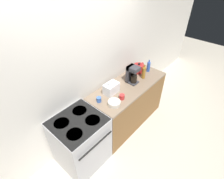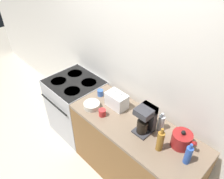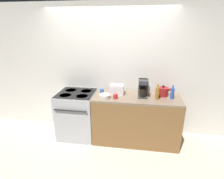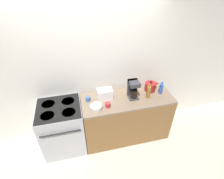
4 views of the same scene
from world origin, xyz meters
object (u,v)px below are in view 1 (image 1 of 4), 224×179
coffee_maker (132,74)px  bottle_amber (144,73)px  toaster (111,88)px  cup_red (122,97)px  bottle_clear (129,73)px  bowl (114,103)px  stove (81,141)px  kettle (139,68)px  cup_blue (99,100)px  bottle_blue (148,67)px

coffee_maker → bottle_amber: (0.25, -0.09, -0.05)m
toaster → cup_red: toaster is taller
bottle_clear → toaster: bearing=-172.7°
toaster → bowl: 0.30m
toaster → cup_red: bearing=-90.3°
toaster → stove: bearing=-175.5°
coffee_maker → cup_red: bearing=-160.8°
kettle → bowl: 1.08m
bottle_amber → bowl: bottle_amber is taller
kettle → cup_blue: 1.15m
kettle → coffee_maker: coffee_maker is taller
toaster → bottle_amber: size_ratio=0.92×
kettle → cup_red: bearing=-162.5°
bowl → coffee_maker: bearing=14.0°
cup_red → cup_blue: 0.37m
bottle_amber → bottle_clear: bearing=123.3°
bottle_blue → cup_blue: 1.30m
toaster → coffee_maker: bearing=-7.3°
bottle_amber → bottle_blue: bearing=12.7°
toaster → coffee_maker: (0.48, -0.06, 0.08)m
toaster → cup_red: 0.24m
coffee_maker → bottle_clear: coffee_maker is taller
cup_red → cup_blue: (-0.29, 0.23, 0.00)m
toaster → cup_blue: 0.30m
kettle → bottle_clear: size_ratio=1.12×
cup_blue → bowl: 0.25m
bottle_blue → stove: bearing=179.1°
bottle_amber → bowl: size_ratio=1.44×
bottle_blue → bowl: size_ratio=1.27×
bottle_amber → cup_red: bearing=-173.9°
bottle_clear → bottle_amber: bearing=-56.7°
stove → coffee_maker: coffee_maker is taller
coffee_maker → stove: bearing=-180.0°
toaster → cup_red: (-0.00, -0.23, -0.05)m
stove → bottle_clear: bottle_clear is taller
coffee_maker → bottle_blue: bearing=-3.3°
toaster → cup_red: size_ratio=3.06×
coffee_maker → bottle_amber: bearing=-19.5°
kettle → cup_blue: size_ratio=2.95×
stove → cup_red: 0.95m
kettle → bottle_clear: 0.27m
toaster → bottle_amber: (0.73, -0.15, 0.02)m
kettle → bottle_clear: (-0.27, 0.04, 0.01)m
stove → bottle_amber: bearing=-3.3°
bottle_amber → kettle: bearing=57.4°
bottle_clear → bowl: bearing=-158.5°
bottle_clear → bowl: 0.83m
coffee_maker → bottle_blue: 0.52m
kettle → toaster: kettle is taller
kettle → bottle_amber: bottle_amber is taller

